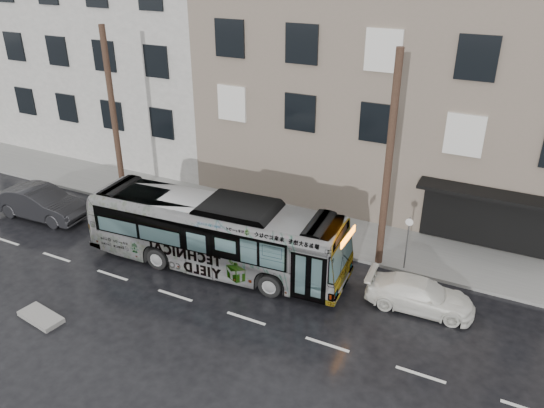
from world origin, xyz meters
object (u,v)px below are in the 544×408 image
at_px(utility_pole_front, 388,164).
at_px(sign_post, 407,243).
at_px(utility_pole_rear, 114,118).
at_px(dark_sedan, 41,203).
at_px(white_sedan, 420,295).
at_px(bus, 215,233).

relative_size(utility_pole_front, sign_post, 3.75).
relative_size(utility_pole_rear, dark_sedan, 1.85).
distance_m(sign_post, white_sedan, 2.66).
height_order(utility_pole_front, dark_sedan, utility_pole_front).
distance_m(utility_pole_rear, sign_post, 15.46).
distance_m(utility_pole_front, bus, 7.61).
bearing_deg(sign_post, white_sedan, -63.70).
bearing_deg(sign_post, dark_sedan, -169.55).
height_order(utility_pole_front, white_sedan, utility_pole_front).
height_order(sign_post, bus, bus).
height_order(white_sedan, dark_sedan, dark_sedan).
relative_size(utility_pole_front, white_sedan, 2.23).
distance_m(utility_pole_rear, white_sedan, 16.88).
bearing_deg(dark_sedan, sign_post, -82.76).
relative_size(utility_pole_rear, bus, 0.80).
height_order(utility_pole_front, sign_post, utility_pole_front).
bearing_deg(utility_pole_front, utility_pole_rear, 180.00).
xyz_separation_m(sign_post, dark_sedan, (-17.59, -3.24, -0.55)).
bearing_deg(bus, utility_pole_rear, 63.90).
bearing_deg(utility_pole_rear, dark_sedan, -127.51).
bearing_deg(sign_post, bus, -156.41).
xyz_separation_m(bus, white_sedan, (8.42, 0.90, -0.99)).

